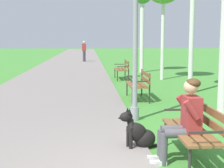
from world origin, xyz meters
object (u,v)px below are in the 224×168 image
(dog_black, at_px, (139,134))
(park_bench_far, at_px, (123,68))
(park_bench_mid, at_px, (139,82))
(lamp_post_near, at_px, (136,15))
(park_bench_near, at_px, (196,127))
(pedestrian_distant, at_px, (84,51))
(person_seated_on_near_bench, at_px, (184,117))

(dog_black, bearing_deg, park_bench_far, 85.82)
(park_bench_mid, height_order, lamp_post_near, lamp_post_near)
(park_bench_near, xyz_separation_m, park_bench_mid, (-0.06, 5.16, 0.00))
(lamp_post_near, bearing_deg, park_bench_far, 86.20)
(park_bench_near, distance_m, pedestrian_distant, 21.76)
(pedestrian_distant, bearing_deg, park_bench_far, -80.79)
(park_bench_near, bearing_deg, lamp_post_near, 102.35)
(park_bench_mid, height_order, park_bench_far, same)
(park_bench_near, height_order, park_bench_far, same)
(person_seated_on_near_bench, bearing_deg, lamp_post_near, 97.68)
(person_seated_on_near_bench, relative_size, lamp_post_near, 0.28)
(park_bench_near, distance_m, park_bench_far, 10.19)
(lamp_post_near, distance_m, pedestrian_distant, 19.21)
(pedestrian_distant, bearing_deg, dog_black, -86.85)
(park_bench_near, xyz_separation_m, dog_black, (-0.76, 0.59, -0.25))
(lamp_post_near, relative_size, pedestrian_distant, 2.72)
(pedestrian_distant, bearing_deg, person_seated_on_near_bench, -85.50)
(park_bench_mid, distance_m, pedestrian_distant, 16.62)
(dog_black, distance_m, pedestrian_distant, 21.13)
(lamp_post_near, xyz_separation_m, pedestrian_distant, (-1.36, 19.10, -1.48))
(park_bench_near, distance_m, lamp_post_near, 3.20)
(person_seated_on_near_bench, relative_size, dog_black, 1.53)
(park_bench_mid, distance_m, person_seated_on_near_bench, 5.23)
(lamp_post_near, bearing_deg, park_bench_mid, 79.07)
(lamp_post_near, height_order, pedestrian_distant, lamp_post_near)
(lamp_post_near, bearing_deg, park_bench_near, -77.65)
(park_bench_near, bearing_deg, park_bench_far, 90.32)
(park_bench_mid, distance_m, lamp_post_near, 3.20)
(park_bench_mid, xyz_separation_m, pedestrian_distant, (-1.86, 16.51, 0.33))
(park_bench_mid, relative_size, person_seated_on_near_bench, 1.20)
(park_bench_far, bearing_deg, lamp_post_near, -93.80)
(park_bench_far, xyz_separation_m, lamp_post_near, (-0.51, -7.62, 1.81))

